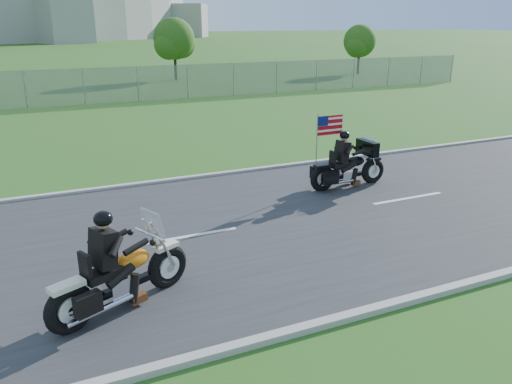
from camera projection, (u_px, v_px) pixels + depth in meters
name	position (u px, v px, depth m)	size (l,w,h in m)	color
ground	(271.00, 224.00, 11.62)	(420.00, 420.00, 0.00)	#2A561A
road	(271.00, 223.00, 11.61)	(120.00, 8.00, 0.04)	#28282B
curb_north	(213.00, 175.00, 15.10)	(120.00, 0.18, 0.12)	#9E9B93
curb_south	(379.00, 308.00, 8.11)	(120.00, 0.18, 0.12)	#9E9B93
fence	(25.00, 89.00, 26.63)	(60.00, 0.03, 2.00)	gray
tree_fence_near	(175.00, 41.00, 38.91)	(3.52, 3.28, 4.75)	#382316
tree_fence_far	(360.00, 43.00, 43.46)	(3.08, 2.87, 4.20)	#382316
motorcycle_lead	(119.00, 279.00, 8.00)	(2.50, 1.36, 1.79)	black
motorcycle_follow	(348.00, 168.00, 13.95)	(2.46, 0.81, 2.05)	black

